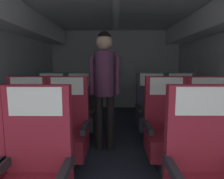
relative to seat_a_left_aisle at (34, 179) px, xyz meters
name	(u,v)px	position (x,y,z in m)	size (l,w,h in m)	color
ground	(116,151)	(0.57, 1.39, -0.47)	(3.74, 5.82, 0.02)	#2D3342
fuselage_shell	(116,39)	(0.57, 1.64, 1.12)	(3.62, 5.47, 2.17)	silver
seat_a_left_aisle	(34,179)	(0.00, 0.00, 0.00)	(0.50, 0.46, 1.08)	#38383D
seat_a_right_window	(204,178)	(1.15, 0.02, 0.00)	(0.50, 0.46, 1.08)	#38383D
seat_b_left_window	(26,131)	(-0.47, 0.91, 0.00)	(0.50, 0.46, 1.08)	#38383D
seat_b_left_aisle	(67,132)	(0.00, 0.89, 0.00)	(0.50, 0.46, 1.08)	#38383D
seat_b_right_aisle	(209,133)	(1.61, 0.89, 0.00)	(0.50, 0.46, 1.08)	#38383D
seat_b_right_window	(167,132)	(1.14, 0.90, 0.00)	(0.50, 0.46, 1.08)	#38383D
seat_c_left_window	(51,112)	(-0.47, 1.79, 0.00)	(0.50, 0.46, 1.08)	#38383D
seat_c_left_aisle	(80,112)	(0.00, 1.78, 0.00)	(0.50, 0.46, 1.08)	#38383D
seat_c_right_aisle	(181,112)	(1.61, 1.80, 0.00)	(0.50, 0.46, 1.08)	#38383D
seat_c_right_window	(152,112)	(1.14, 1.79, 0.00)	(0.50, 0.46, 1.08)	#38383D
flight_attendant	(105,78)	(0.41, 1.46, 0.57)	(0.43, 0.28, 1.66)	black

